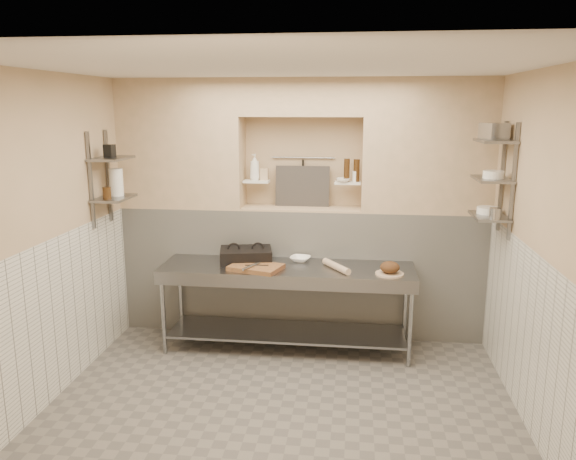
# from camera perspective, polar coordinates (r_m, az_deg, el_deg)

# --- Properties ---
(floor) EXTENTS (4.00, 3.90, 0.10)m
(floor) POSITION_cam_1_polar(r_m,az_deg,el_deg) (5.04, -0.75, -18.03)
(floor) COLOR #69645D
(floor) RESTS_ON ground
(ceiling) EXTENTS (4.00, 3.90, 0.10)m
(ceiling) POSITION_cam_1_polar(r_m,az_deg,el_deg) (4.36, -0.86, 16.94)
(ceiling) COLOR silver
(ceiling) RESTS_ON ground
(wall_left) EXTENTS (0.10, 3.90, 2.80)m
(wall_left) POSITION_cam_1_polar(r_m,az_deg,el_deg) (5.17, -23.95, -1.03)
(wall_left) COLOR tan
(wall_left) RESTS_ON ground
(wall_right) EXTENTS (0.10, 3.90, 2.80)m
(wall_right) POSITION_cam_1_polar(r_m,az_deg,el_deg) (4.68, 24.94, -2.44)
(wall_right) COLOR tan
(wall_right) RESTS_ON ground
(wall_back) EXTENTS (4.00, 0.10, 2.80)m
(wall_back) POSITION_cam_1_polar(r_m,az_deg,el_deg) (6.43, 1.59, 2.54)
(wall_back) COLOR tan
(wall_back) RESTS_ON ground
(wall_front) EXTENTS (4.00, 0.10, 2.80)m
(wall_front) POSITION_cam_1_polar(r_m,az_deg,el_deg) (2.63, -6.80, -12.69)
(wall_front) COLOR tan
(wall_front) RESTS_ON ground
(backwall_lower) EXTENTS (4.00, 0.40, 1.40)m
(backwall_lower) POSITION_cam_1_polar(r_m,az_deg,el_deg) (6.35, 1.34, -4.09)
(backwall_lower) COLOR silver
(backwall_lower) RESTS_ON floor
(alcove_sill) EXTENTS (1.30, 0.40, 0.02)m
(alcove_sill) POSITION_cam_1_polar(r_m,az_deg,el_deg) (6.18, 1.38, 2.23)
(alcove_sill) COLOR tan
(alcove_sill) RESTS_ON backwall_lower
(backwall_pillar_left) EXTENTS (1.35, 0.40, 1.40)m
(backwall_pillar_left) POSITION_cam_1_polar(r_m,az_deg,el_deg) (6.36, -10.69, 8.57)
(backwall_pillar_left) COLOR tan
(backwall_pillar_left) RESTS_ON backwall_lower
(backwall_pillar_right) EXTENTS (1.35, 0.40, 1.40)m
(backwall_pillar_right) POSITION_cam_1_polar(r_m,az_deg,el_deg) (6.11, 14.00, 8.27)
(backwall_pillar_right) COLOR tan
(backwall_pillar_right) RESTS_ON backwall_lower
(backwall_header) EXTENTS (1.30, 0.40, 0.40)m
(backwall_header) POSITION_cam_1_polar(r_m,az_deg,el_deg) (6.08, 1.44, 13.32)
(backwall_header) COLOR tan
(backwall_header) RESTS_ON backwall_lower
(wainscot_left) EXTENTS (0.02, 3.90, 1.40)m
(wainscot_left) POSITION_cam_1_polar(r_m,az_deg,el_deg) (5.33, -22.72, -8.38)
(wainscot_left) COLOR silver
(wainscot_left) RESTS_ON floor
(wainscot_right) EXTENTS (0.02, 3.90, 1.40)m
(wainscot_right) POSITION_cam_1_polar(r_m,az_deg,el_deg) (4.88, 23.50, -10.41)
(wainscot_right) COLOR silver
(wainscot_right) RESTS_ON floor
(alcove_shelf_left) EXTENTS (0.28, 0.16, 0.02)m
(alcove_shelf_left) POSITION_cam_1_polar(r_m,az_deg,el_deg) (6.20, -3.23, 4.96)
(alcove_shelf_left) COLOR white
(alcove_shelf_left) RESTS_ON backwall_lower
(alcove_shelf_right) EXTENTS (0.28, 0.16, 0.02)m
(alcove_shelf_right) POSITION_cam_1_polar(r_m,az_deg,el_deg) (6.11, 6.08, 4.79)
(alcove_shelf_right) COLOR white
(alcove_shelf_right) RESTS_ON backwall_lower
(utensil_rail) EXTENTS (0.70, 0.02, 0.02)m
(utensil_rail) POSITION_cam_1_polar(r_m,az_deg,el_deg) (6.28, 1.55, 7.36)
(utensil_rail) COLOR gray
(utensil_rail) RESTS_ON wall_back
(hanging_steel) EXTENTS (0.02, 0.02, 0.30)m
(hanging_steel) POSITION_cam_1_polar(r_m,az_deg,el_deg) (6.28, 1.53, 5.80)
(hanging_steel) COLOR black
(hanging_steel) RESTS_ON utensil_rail
(splash_panel) EXTENTS (0.60, 0.08, 0.45)m
(splash_panel) POSITION_cam_1_polar(r_m,az_deg,el_deg) (6.24, 1.48, 4.47)
(splash_panel) COLOR #383330
(splash_panel) RESTS_ON alcove_sill
(shelf_rail_left_a) EXTENTS (0.03, 0.03, 0.95)m
(shelf_rail_left_a) POSITION_cam_1_polar(r_m,az_deg,el_deg) (6.16, -17.78, 5.26)
(shelf_rail_left_a) COLOR slate
(shelf_rail_left_a) RESTS_ON wall_left
(shelf_rail_left_b) EXTENTS (0.03, 0.03, 0.95)m
(shelf_rail_left_b) POSITION_cam_1_polar(r_m,az_deg,el_deg) (5.80, -19.41, 4.74)
(shelf_rail_left_b) COLOR slate
(shelf_rail_left_b) RESTS_ON wall_left
(wall_shelf_left_lower) EXTENTS (0.30, 0.50, 0.02)m
(wall_shelf_left_lower) POSITION_cam_1_polar(r_m,az_deg,el_deg) (5.95, -17.26, 3.11)
(wall_shelf_left_lower) COLOR slate
(wall_shelf_left_lower) RESTS_ON wall_left
(wall_shelf_left_upper) EXTENTS (0.30, 0.50, 0.03)m
(wall_shelf_left_upper) POSITION_cam_1_polar(r_m,az_deg,el_deg) (5.90, -17.51, 6.95)
(wall_shelf_left_upper) COLOR slate
(wall_shelf_left_upper) RESTS_ON wall_left
(shelf_rail_right_a) EXTENTS (0.03, 0.03, 1.05)m
(shelf_rail_right_a) POSITION_cam_1_polar(r_m,az_deg,el_deg) (5.76, 20.90, 5.08)
(shelf_rail_right_a) COLOR slate
(shelf_rail_right_a) RESTS_ON wall_right
(shelf_rail_right_b) EXTENTS (0.03, 0.03, 1.05)m
(shelf_rail_right_b) POSITION_cam_1_polar(r_m,az_deg,el_deg) (5.38, 21.90, 4.53)
(shelf_rail_right_b) COLOR slate
(shelf_rail_right_b) RESTS_ON wall_right
(wall_shelf_right_lower) EXTENTS (0.30, 0.50, 0.02)m
(wall_shelf_right_lower) POSITION_cam_1_polar(r_m,az_deg,el_deg) (5.59, 19.76, 1.33)
(wall_shelf_right_lower) COLOR slate
(wall_shelf_right_lower) RESTS_ON wall_right
(wall_shelf_right_mid) EXTENTS (0.30, 0.50, 0.02)m
(wall_shelf_right_mid) POSITION_cam_1_polar(r_m,az_deg,el_deg) (5.54, 20.03, 4.88)
(wall_shelf_right_mid) COLOR slate
(wall_shelf_right_mid) RESTS_ON wall_right
(wall_shelf_right_upper) EXTENTS (0.30, 0.50, 0.03)m
(wall_shelf_right_upper) POSITION_cam_1_polar(r_m,az_deg,el_deg) (5.51, 20.30, 8.48)
(wall_shelf_right_upper) COLOR slate
(wall_shelf_right_upper) RESTS_ON wall_right
(prep_table) EXTENTS (2.60, 0.70, 0.90)m
(prep_table) POSITION_cam_1_polar(r_m,az_deg,el_deg) (5.84, -0.12, -6.18)
(prep_table) COLOR gray
(prep_table) RESTS_ON floor
(panini_press) EXTENTS (0.60, 0.49, 0.15)m
(panini_press) POSITION_cam_1_polar(r_m,az_deg,el_deg) (5.92, -4.30, -2.60)
(panini_press) COLOR black
(panini_press) RESTS_ON prep_table
(cutting_board) EXTENTS (0.58, 0.48, 0.04)m
(cutting_board) POSITION_cam_1_polar(r_m,az_deg,el_deg) (5.67, -3.28, -3.80)
(cutting_board) COLOR brown
(cutting_board) RESTS_ON prep_table
(knife_blade) EXTENTS (0.24, 0.05, 0.01)m
(knife_blade) POSITION_cam_1_polar(r_m,az_deg,el_deg) (5.64, -3.20, -3.62)
(knife_blade) COLOR gray
(knife_blade) RESTS_ON cutting_board
(tongs) EXTENTS (0.14, 0.28, 0.03)m
(tongs) POSITION_cam_1_polar(r_m,az_deg,el_deg) (5.59, -3.73, -3.67)
(tongs) COLOR gray
(tongs) RESTS_ON cutting_board
(mixing_bowl) EXTENTS (0.25, 0.25, 0.05)m
(mixing_bowl) POSITION_cam_1_polar(r_m,az_deg,el_deg) (5.96, 1.26, -2.95)
(mixing_bowl) COLOR white
(mixing_bowl) RESTS_ON prep_table
(rolling_pin) EXTENTS (0.30, 0.41, 0.07)m
(rolling_pin) POSITION_cam_1_polar(r_m,az_deg,el_deg) (5.67, 4.93, -3.71)
(rolling_pin) COLOR tan
(rolling_pin) RESTS_ON prep_table
(bread_board) EXTENTS (0.28, 0.28, 0.02)m
(bread_board) POSITION_cam_1_polar(r_m,az_deg,el_deg) (5.59, 10.28, -4.39)
(bread_board) COLOR tan
(bread_board) RESTS_ON prep_table
(bread_loaf) EXTENTS (0.19, 0.19, 0.12)m
(bread_loaf) POSITION_cam_1_polar(r_m,az_deg,el_deg) (5.57, 10.31, -3.75)
(bread_loaf) COLOR #4C2D19
(bread_loaf) RESTS_ON bread_board
(bottle_soap) EXTENTS (0.14, 0.14, 0.29)m
(bottle_soap) POSITION_cam_1_polar(r_m,az_deg,el_deg) (6.20, -3.41, 6.40)
(bottle_soap) COLOR white
(bottle_soap) RESTS_ON alcove_shelf_left
(jar_alcove) EXTENTS (0.08, 0.08, 0.13)m
(jar_alcove) POSITION_cam_1_polar(r_m,az_deg,el_deg) (6.21, -2.41, 5.68)
(jar_alcove) COLOR tan
(jar_alcove) RESTS_ON alcove_shelf_left
(bowl_alcove) EXTENTS (0.19, 0.19, 0.05)m
(bowl_alcove) POSITION_cam_1_polar(r_m,az_deg,el_deg) (6.06, 5.61, 5.07)
(bowl_alcove) COLOR white
(bowl_alcove) RESTS_ON alcove_shelf_right
(condiment_a) EXTENTS (0.07, 0.07, 0.24)m
(condiment_a) POSITION_cam_1_polar(r_m,az_deg,el_deg) (6.10, 6.97, 6.03)
(condiment_a) COLOR #341E0C
(condiment_a) RESTS_ON alcove_shelf_right
(condiment_b) EXTENTS (0.06, 0.06, 0.25)m
(condiment_b) POSITION_cam_1_polar(r_m,az_deg,el_deg) (6.08, 5.99, 6.06)
(condiment_b) COLOR #341E0C
(condiment_b) RESTS_ON alcove_shelf_right
(condiment_c) EXTENTS (0.07, 0.07, 0.11)m
(condiment_c) POSITION_cam_1_polar(r_m,az_deg,el_deg) (6.11, 6.86, 5.43)
(condiment_c) COLOR white
(condiment_c) RESTS_ON alcove_shelf_right
(jug_left) EXTENTS (0.14, 0.14, 0.28)m
(jug_left) POSITION_cam_1_polar(r_m,az_deg,el_deg) (6.00, -17.05, 4.66)
(jug_left) COLOR white
(jug_left) RESTS_ON wall_shelf_left_lower
(jar_left) EXTENTS (0.08, 0.08, 0.12)m
(jar_left) POSITION_cam_1_polar(r_m,az_deg,el_deg) (5.80, -17.92, 3.57)
(jar_left) COLOR #341E0C
(jar_left) RESTS_ON wall_shelf_left_lower
(box_left_upper) EXTENTS (0.10, 0.10, 0.13)m
(box_left_upper) POSITION_cam_1_polar(r_m,az_deg,el_deg) (5.87, -17.67, 7.66)
(box_left_upper) COLOR black
(box_left_upper) RESTS_ON wall_shelf_left_upper
(bowl_right) EXTENTS (0.21, 0.21, 0.06)m
(bowl_right) POSITION_cam_1_polar(r_m,az_deg,el_deg) (5.65, 19.65, 1.89)
(bowl_right) COLOR white
(bowl_right) RESTS_ON wall_shelf_right_lower
(canister_right) EXTENTS (0.10, 0.10, 0.10)m
(canister_right) POSITION_cam_1_polar(r_m,az_deg,el_deg) (5.38, 20.30, 1.56)
(canister_right) COLOR gray
(canister_right) RESTS_ON wall_shelf_right_lower
(bowl_right_mid) EXTENTS (0.19, 0.19, 0.07)m
(bowl_right_mid) POSITION_cam_1_polar(r_m,az_deg,el_deg) (5.50, 20.15, 5.32)
(bowl_right_mid) COLOR white
(bowl_right_mid) RESTS_ON wall_shelf_right_mid
(basket_right) EXTENTS (0.25, 0.28, 0.15)m
(basket_right) POSITION_cam_1_polar(r_m,az_deg,el_deg) (5.57, 20.20, 9.42)
(basket_right) COLOR gray
(basket_right) RESTS_ON wall_shelf_right_upper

